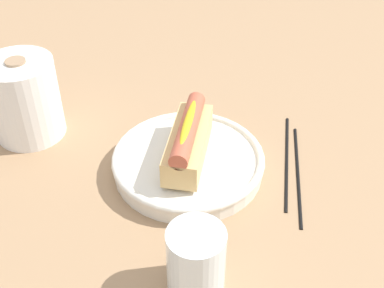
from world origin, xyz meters
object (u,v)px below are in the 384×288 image
Objects in this scene: chopstick_near at (289,160)px; chopstick_far at (300,173)px; hotdog_front at (192,140)px; paper_towel_roll at (26,99)px; water_glass at (199,263)px; serving_bowl at (192,162)px.

chopstick_far is (-0.03, -0.01, 0.00)m from chopstick_near.
paper_towel_roll reaches higher than hotdog_front.
chopstick_far is (0.19, -0.16, -0.04)m from water_glass.
water_glass is 0.25m from chopstick_far.
hotdog_front is 0.16m from chopstick_near.
hotdog_front reaches higher than water_glass.
hotdog_front is 0.21m from water_glass.
paper_towel_roll is (0.30, 0.26, 0.02)m from water_glass.
water_glass is at bearing -138.76° from paper_towel_roll.
chopstick_near is (-0.08, -0.41, -0.06)m from paper_towel_roll.
paper_towel_roll is 0.61× the size of chopstick_far.
paper_towel_roll reaches higher than water_glass.
hotdog_front reaches higher than serving_bowl.
chopstick_near and chopstick_far have the same top height.
hotdog_front is 1.17× the size of paper_towel_roll.
serving_bowl is 0.21m from water_glass.
chopstick_near is 0.03m from chopstick_far.
paper_towel_roll is 0.61× the size of chopstick_near.
chopstick_far is at bearing -38.61° from water_glass.
hotdog_front is 0.71× the size of chopstick_near.
paper_towel_roll reaches higher than chopstick_near.
paper_towel_roll is (0.10, 0.26, 0.01)m from hotdog_front.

